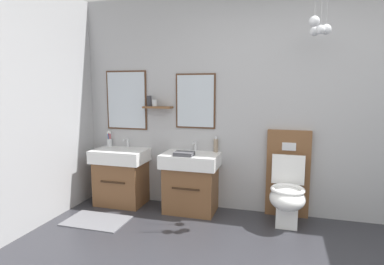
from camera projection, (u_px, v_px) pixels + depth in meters
The scene contains 10 objects.
wall_back at pixel (295, 105), 3.61m from camera, with size 5.44×0.60×2.56m.
bath_mat at pixel (97, 221), 3.55m from camera, with size 0.68×0.44×0.01m, color slate.
vanity_sink_left at pixel (121, 175), 4.06m from camera, with size 0.66×0.48×0.70m.
tap_on_left_sink at pixel (127, 141), 4.17m from camera, with size 0.03×0.13×0.11m.
vanity_sink_right at pixel (191, 181), 3.80m from camera, with size 0.66×0.48×0.70m.
tap_on_right_sink at pixel (195, 145), 3.91m from camera, with size 0.03×0.13×0.11m.
toilet at pixel (287, 189), 3.50m from camera, with size 0.48×0.62×1.00m.
toothbrush_cup at pixel (109, 142), 4.23m from camera, with size 0.07×0.07×0.20m.
soap_dispenser at pixel (216, 145), 3.84m from camera, with size 0.06×0.06×0.19m.
folded_hand_towel at pixel (184, 154), 3.63m from camera, with size 0.22×0.16×0.04m, color #47474C.
Camera 1 is at (-0.13, -1.85, 1.48)m, focal length 29.89 mm.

